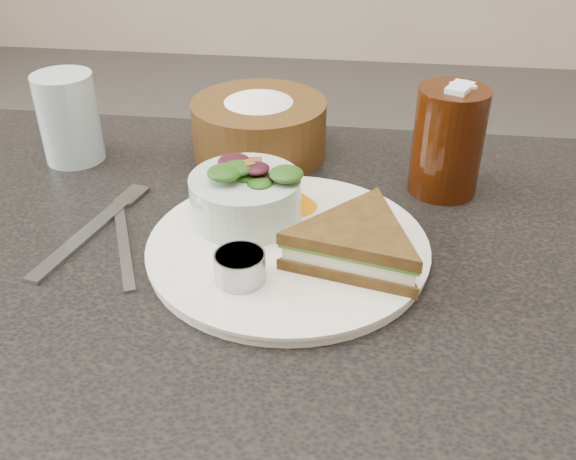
% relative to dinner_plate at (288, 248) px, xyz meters
% --- Properties ---
extents(dinner_plate, '(0.31, 0.31, 0.01)m').
position_rel_dinner_plate_xyz_m(dinner_plate, '(0.00, 0.00, 0.00)').
color(dinner_plate, silver).
rests_on(dinner_plate, dining_table).
extents(sandwich, '(0.20, 0.20, 0.05)m').
position_rel_dinner_plate_xyz_m(sandwich, '(0.08, -0.03, 0.03)').
color(sandwich, '#523919').
rests_on(sandwich, dinner_plate).
extents(salad_bowl, '(0.15, 0.15, 0.07)m').
position_rel_dinner_plate_xyz_m(salad_bowl, '(-0.05, 0.05, 0.04)').
color(salad_bowl, '#A8BDB1').
rests_on(salad_bowl, dinner_plate).
extents(dressing_ramekin, '(0.06, 0.06, 0.03)m').
position_rel_dinner_plate_xyz_m(dressing_ramekin, '(-0.04, -0.07, 0.02)').
color(dressing_ramekin, '#92959A').
rests_on(dressing_ramekin, dinner_plate).
extents(orange_wedge, '(0.08, 0.08, 0.02)m').
position_rel_dinner_plate_xyz_m(orange_wedge, '(-0.00, 0.08, 0.02)').
color(orange_wedge, orange).
rests_on(orange_wedge, dinner_plate).
extents(fork, '(0.06, 0.19, 0.01)m').
position_rel_dinner_plate_xyz_m(fork, '(-0.24, 0.00, -0.00)').
color(fork, '#919398').
rests_on(fork, dining_table).
extents(knife, '(0.09, 0.18, 0.00)m').
position_rel_dinner_plate_xyz_m(knife, '(-0.19, -0.01, -0.00)').
color(knife, '#92989F').
rests_on(knife, dining_table).
extents(bread_basket, '(0.25, 0.25, 0.11)m').
position_rel_dinner_plate_xyz_m(bread_basket, '(-0.07, 0.24, 0.05)').
color(bread_basket, '#4A3416').
rests_on(bread_basket, dining_table).
extents(cola_glass, '(0.10, 0.10, 0.15)m').
position_rel_dinner_plate_xyz_m(cola_glass, '(0.18, 0.17, 0.07)').
color(cola_glass, black).
rests_on(cola_glass, dining_table).
extents(water_glass, '(0.09, 0.09, 0.12)m').
position_rel_dinner_plate_xyz_m(water_glass, '(-0.33, 0.19, 0.05)').
color(water_glass, '#A4B7C0').
rests_on(water_glass, dining_table).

